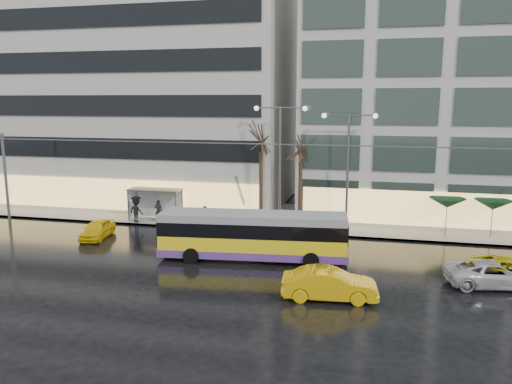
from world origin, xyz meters
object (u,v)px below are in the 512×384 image
(trolleybus, at_px, (253,237))
(street_lamp_near, at_px, (280,149))
(bus_shelter, at_px, (152,197))
(taxi_a, at_px, (97,229))

(trolleybus, relative_size, street_lamp_near, 1.27)
(bus_shelter, height_order, taxi_a, bus_shelter)
(trolleybus, distance_m, taxi_a, 12.03)
(trolleybus, xyz_separation_m, taxi_a, (-11.79, 2.24, -0.78))
(trolleybus, height_order, taxi_a, trolleybus)
(trolleybus, bearing_deg, bus_shelter, 142.31)
(trolleybus, relative_size, taxi_a, 3.04)
(trolleybus, bearing_deg, street_lamp_near, 88.56)
(street_lamp_near, bearing_deg, bus_shelter, -179.37)
(bus_shelter, distance_m, street_lamp_near, 11.14)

